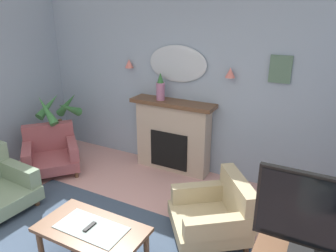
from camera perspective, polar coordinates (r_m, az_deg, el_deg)
wall_back at (r=4.96m, az=3.47°, el=7.79°), size 6.29×0.10×2.84m
fireplace at (r=5.08m, az=0.84°, el=-1.91°), size 1.36×0.36×1.16m
mantel_vase_left at (r=4.91m, az=-1.36°, el=6.86°), size 0.13×0.13×0.43m
wall_mirror at (r=4.89m, az=1.68°, el=11.12°), size 0.96×0.06×0.56m
wall_sconce_left at (r=5.29m, az=-7.01°, el=11.12°), size 0.14×0.14×0.14m
wall_sconce_right at (r=4.54m, az=11.16°, el=9.42°), size 0.14×0.14×0.14m
framed_picture at (r=4.45m, az=19.58°, el=9.59°), size 0.28×0.03×0.36m
coffee_table at (r=3.43m, az=-13.57°, el=-18.15°), size 1.10×0.60×0.45m
tv_remote at (r=3.39m, az=-13.93°, el=-17.23°), size 0.04×0.16×0.02m
armchair_beside_couch at (r=5.51m, az=-20.36°, el=-4.39°), size 1.14×1.14×0.71m
armchair_in_corner at (r=3.79m, az=8.64°, el=-15.09°), size 1.14×1.13×0.71m
tv_flatscreen at (r=2.27m, az=26.22°, el=-15.10°), size 0.84×0.24×0.65m
potted_plant_tall_palm at (r=5.80m, az=-18.73°, el=-0.54°), size 0.64×0.65×1.18m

